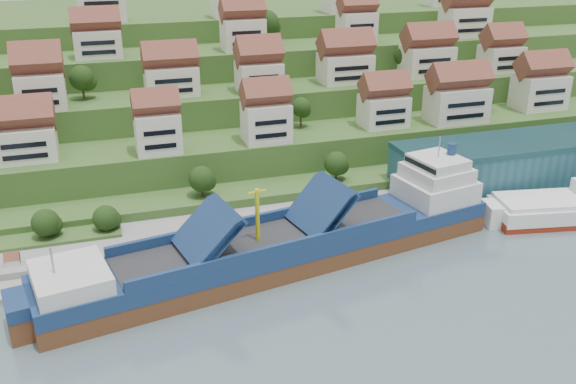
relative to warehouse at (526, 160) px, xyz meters
name	(u,v)px	position (x,y,z in m)	size (l,w,h in m)	color
ground	(334,259)	(-52.00, -17.00, -7.20)	(300.00, 300.00, 0.00)	slate
quay	(397,207)	(-32.00, -2.00, -6.10)	(180.00, 14.00, 2.20)	gray
hillside	(214,77)	(-52.00, 86.55, 3.46)	(260.00, 128.00, 31.00)	#2D4C1E
hillside_village	(250,60)	(-51.33, 43.44, 17.07)	(157.86, 64.39, 29.02)	silver
hillside_trees	(178,117)	(-72.16, 26.40, 8.93)	(134.82, 60.78, 31.83)	#213D14
warehouse	(526,160)	(0.00, 0.00, 0.00)	(60.00, 15.00, 10.00)	#214F5B
flagpole	(402,191)	(-33.89, -7.00, -0.32)	(1.28, 0.16, 8.00)	gray
cargo_ship	(292,245)	(-59.44, -15.72, -3.74)	(83.58, 27.52, 18.38)	brown
second_ship	(565,209)	(-1.50, -15.62, -4.75)	(29.41, 15.19, 8.12)	maroon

